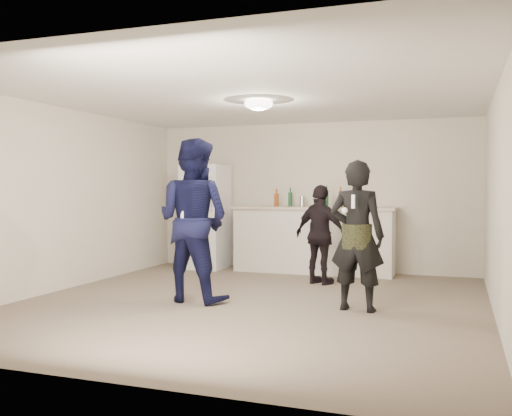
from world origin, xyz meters
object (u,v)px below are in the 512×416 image
(man, at_px, (193,220))
(spectator, at_px, (321,235))
(fridge, at_px, (206,217))
(woman, at_px, (357,236))
(counter, at_px, (313,241))
(shaker, at_px, (302,201))

(man, relative_size, spectator, 1.39)
(fridge, distance_m, woman, 4.01)
(counter, height_order, woman, woman)
(woman, height_order, spectator, woman)
(man, xyz_separation_m, woman, (2.00, 0.11, -0.14))
(shaker, distance_m, man, 2.93)
(fridge, distance_m, spectator, 2.48)
(shaker, relative_size, woman, 0.10)
(fridge, bearing_deg, woman, -40.08)
(counter, bearing_deg, spectator, -70.40)
(spectator, bearing_deg, fridge, -1.32)
(counter, height_order, man, man)
(shaker, relative_size, man, 0.08)
(fridge, relative_size, shaker, 10.59)
(man, bearing_deg, shaker, -95.62)
(counter, relative_size, spectator, 1.80)
(woman, xyz_separation_m, spectator, (-0.79, 1.61, -0.13))
(counter, xyz_separation_m, fridge, (-1.91, -0.07, 0.38))
(counter, relative_size, man, 1.30)
(shaker, relative_size, spectator, 0.12)
(man, bearing_deg, spectator, -118.27)
(woman, bearing_deg, fridge, -35.18)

